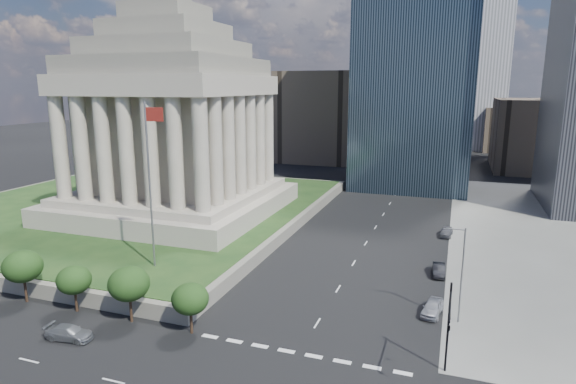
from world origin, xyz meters
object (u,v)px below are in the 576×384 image
at_px(parked_sedan_far, 446,232).
at_px(parked_sedan_mid, 439,270).
at_px(traffic_signal_ne, 449,324).
at_px(suv_grey, 69,333).
at_px(parked_sedan_near, 432,307).
at_px(war_memorial, 171,99).
at_px(flagpole, 150,176).
at_px(street_lamp_north, 460,270).

bearing_deg(parked_sedan_far, parked_sedan_mid, -86.58).
height_order(traffic_signal_ne, parked_sedan_mid, traffic_signal_ne).
distance_m(traffic_signal_ne, suv_grey, 34.47).
bearing_deg(parked_sedan_near, war_memorial, 162.52).
bearing_deg(parked_sedan_mid, flagpole, -161.58).
height_order(war_memorial, suv_grey, war_memorial).
relative_size(war_memorial, traffic_signal_ne, 4.88).
height_order(flagpole, traffic_signal_ne, flagpole).
distance_m(traffic_signal_ne, parked_sedan_far, 41.47).
bearing_deg(parked_sedan_far, suv_grey, -120.82).
xyz_separation_m(traffic_signal_ne, parked_sedan_mid, (-1.43, 23.74, -4.54)).
bearing_deg(parked_sedan_mid, parked_sedan_near, -94.62).
xyz_separation_m(flagpole, street_lamp_north, (35.16, 1.00, -7.45)).
xyz_separation_m(war_memorial, traffic_signal_ne, (46.50, -34.30, -16.15)).
xyz_separation_m(flagpole, suv_grey, (0.47, -14.89, -12.44)).
height_order(flagpole, parked_sedan_near, flagpole).
xyz_separation_m(flagpole, parked_sedan_mid, (32.90, 13.44, -12.41)).
xyz_separation_m(suv_grey, parked_sedan_mid, (32.43, 28.33, 0.03)).
bearing_deg(parked_sedan_near, suv_grey, -143.76).
bearing_deg(war_memorial, traffic_signal_ne, -36.42).
bearing_deg(suv_grey, flagpole, -4.27).
height_order(suv_grey, parked_sedan_far, parked_sedan_far).
bearing_deg(parked_sedan_near, street_lamp_north, -12.72).
xyz_separation_m(street_lamp_north, parked_sedan_mid, (-2.26, 12.44, -4.96)).
relative_size(traffic_signal_ne, street_lamp_north, 0.80).
bearing_deg(parked_sedan_mid, parked_sedan_far, 84.80).
bearing_deg(flagpole, parked_sedan_near, 3.41).
relative_size(flagpole, suv_grey, 4.29).
distance_m(flagpole, parked_sedan_far, 47.11).
distance_m(traffic_signal_ne, street_lamp_north, 11.34).
bearing_deg(suv_grey, street_lamp_north, -71.45).
bearing_deg(flagpole, street_lamp_north, 1.63).
relative_size(street_lamp_north, parked_sedan_far, 2.27).
distance_m(traffic_signal_ne, parked_sedan_near, 13.15).
bearing_deg(war_memorial, suv_grey, -72.00).
bearing_deg(war_memorial, parked_sedan_mid, -13.19).
distance_m(parked_sedan_near, parked_sedan_far, 28.97).
distance_m(flagpole, parked_sedan_mid, 37.64).
height_order(street_lamp_north, suv_grey, street_lamp_north).
xyz_separation_m(flagpole, parked_sedan_near, (32.73, 1.95, -12.34)).
height_order(traffic_signal_ne, parked_sedan_far, traffic_signal_ne).
bearing_deg(parked_sedan_far, traffic_signal_ne, -83.78).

